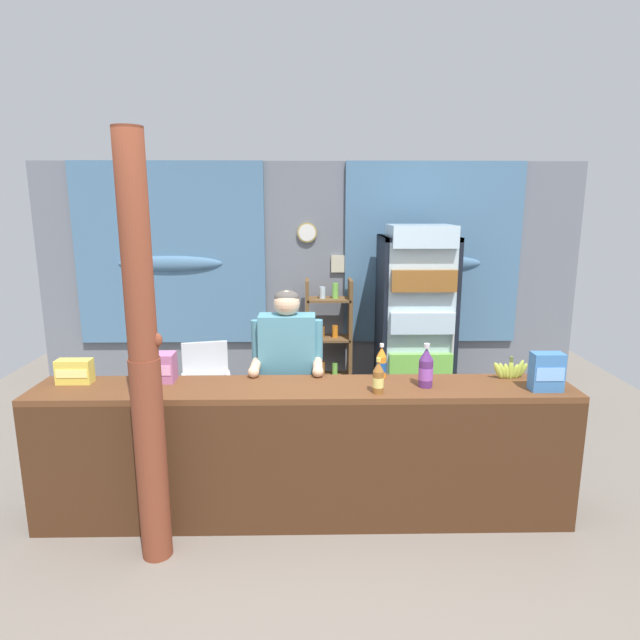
% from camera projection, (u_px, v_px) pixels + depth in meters
% --- Properties ---
extents(ground_plane, '(7.65, 7.65, 0.00)m').
position_uv_depth(ground_plane, '(310.00, 466.00, 4.41)').
color(ground_plane, slate).
extents(back_wall_curtained, '(5.70, 0.22, 2.54)m').
position_uv_depth(back_wall_curtained, '(308.00, 280.00, 5.71)').
color(back_wall_curtained, slate).
rests_on(back_wall_curtained, ground).
extents(stall_counter, '(3.57, 0.48, 0.94)m').
position_uv_depth(stall_counter, '(304.00, 445.00, 3.50)').
color(stall_counter, brown).
rests_on(stall_counter, ground).
extents(timber_post, '(0.20, 0.18, 2.51)m').
position_uv_depth(timber_post, '(145.00, 367.00, 3.05)').
color(timber_post, brown).
rests_on(timber_post, ground).
extents(drink_fridge, '(0.71, 0.71, 1.93)m').
position_uv_depth(drink_fridge, '(416.00, 315.00, 5.22)').
color(drink_fridge, black).
rests_on(drink_fridge, ground).
extents(bottle_shelf_rack, '(0.48, 0.28, 1.37)m').
position_uv_depth(bottle_shelf_rack, '(329.00, 342.00, 5.55)').
color(bottle_shelf_rack, brown).
rests_on(bottle_shelf_rack, ground).
extents(plastic_lawn_chair, '(0.52, 0.52, 0.86)m').
position_uv_depth(plastic_lawn_chair, '(206.00, 384.00, 4.93)').
color(plastic_lawn_chair, silver).
rests_on(plastic_lawn_chair, ground).
extents(shopkeeper, '(0.53, 0.42, 1.51)m').
position_uv_depth(shopkeeper, '(287.00, 364.00, 3.97)').
color(shopkeeper, '#28282D').
rests_on(shopkeeper, ground).
extents(soda_bottle_grape_soda, '(0.09, 0.09, 0.29)m').
position_uv_depth(soda_bottle_grape_soda, '(426.00, 369.00, 3.50)').
color(soda_bottle_grape_soda, '#56286B').
rests_on(soda_bottle_grape_soda, stall_counter).
extents(soda_bottle_orange_soda, '(0.07, 0.07, 0.24)m').
position_uv_depth(soda_bottle_orange_soda, '(381.00, 363.00, 3.69)').
color(soda_bottle_orange_soda, orange).
rests_on(soda_bottle_orange_soda, stall_counter).
extents(soda_bottle_iced_tea, '(0.07, 0.07, 0.23)m').
position_uv_depth(soda_bottle_iced_tea, '(378.00, 378.00, 3.38)').
color(soda_bottle_iced_tea, brown).
rests_on(soda_bottle_iced_tea, stall_counter).
extents(snack_box_wafer, '(0.23, 0.16, 0.20)m').
position_uv_depth(snack_box_wafer, '(158.00, 367.00, 3.61)').
color(snack_box_wafer, '#B76699').
rests_on(snack_box_wafer, stall_counter).
extents(snack_box_instant_noodle, '(0.23, 0.11, 0.16)m').
position_uv_depth(snack_box_instant_noodle, '(75.00, 371.00, 3.58)').
color(snack_box_instant_noodle, '#EAD14C').
rests_on(snack_box_instant_noodle, stall_counter).
extents(snack_box_biscuit, '(0.20, 0.11, 0.25)m').
position_uv_depth(snack_box_biscuit, '(547.00, 372.00, 3.43)').
color(snack_box_biscuit, '#3D75B7').
rests_on(snack_box_biscuit, stall_counter).
extents(banana_bunch, '(0.27, 0.06, 0.16)m').
position_uv_depth(banana_bunch, '(510.00, 370.00, 3.68)').
color(banana_bunch, '#B7C647').
rests_on(banana_bunch, stall_counter).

